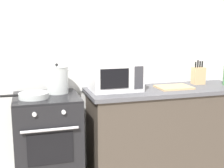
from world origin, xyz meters
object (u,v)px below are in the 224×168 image
stock_pot (57,80)px  microwave (115,76)px  frying_pan (33,95)px  cutting_board (174,87)px  stove (48,143)px  knife_block (198,75)px

stock_pot → microwave: bearing=-2.8°
frying_pan → microwave: (0.81, 0.14, 0.12)m
frying_pan → stock_pot: bearing=35.1°
frying_pan → cutting_board: frying_pan is taller
stove → stock_pot: 0.61m
microwave → stock_pot: bearing=177.2°
microwave → cutting_board: microwave is taller
knife_block → cutting_board: bearing=-159.7°
stock_pot → cutting_board: stock_pot is taller
cutting_board → stock_pot: bearing=175.0°
microwave → knife_block: (1.00, 0.06, -0.05)m
stove → cutting_board: bearing=0.0°
stock_pot → microwave: (0.58, -0.03, 0.02)m
frying_pan → microwave: 0.84m
stove → stock_pot: (0.12, 0.11, 0.59)m
frying_pan → microwave: microwave is taller
frying_pan → microwave: size_ratio=0.94×
stove → frying_pan: size_ratio=1.96×
stove → cutting_board: cutting_board is taller
cutting_board → knife_block: size_ratio=1.33×
stove → microwave: (0.70, 0.08, 0.61)m
stove → stock_pot: stock_pot is taller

